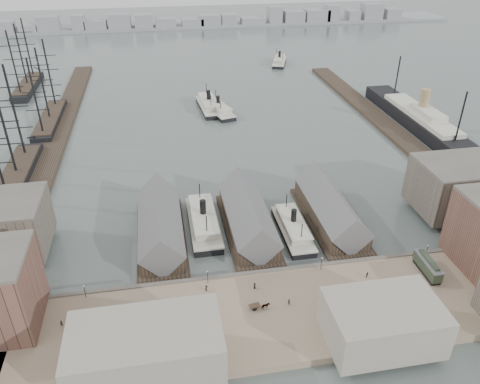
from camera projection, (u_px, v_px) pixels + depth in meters
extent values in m
plane|color=#4C5855|center=(259.00, 265.00, 128.18)|extent=(900.00, 900.00, 0.00)
cube|color=#8D765F|center=(278.00, 315.00, 110.68)|extent=(180.00, 30.00, 2.00)
cube|color=#59544C|center=(264.00, 274.00, 123.18)|extent=(180.00, 1.20, 2.30)
cube|color=#2D231C|center=(57.00, 136.00, 202.30)|extent=(10.00, 220.00, 1.60)
cube|color=#2D231C|center=(383.00, 122.00, 216.26)|extent=(10.00, 180.00, 1.60)
cube|color=#2D231C|center=(162.00, 239.00, 137.47)|extent=(14.00, 42.00, 1.20)
cube|color=#2D231C|center=(161.00, 229.00, 136.76)|extent=(12.00, 36.00, 5.00)
cube|color=#59595B|center=(160.00, 221.00, 135.45)|extent=(12.60, 37.00, 12.60)
cube|color=#2D231C|center=(248.00, 230.00, 141.47)|extent=(14.00, 42.00, 1.20)
cube|color=#2D231C|center=(248.00, 220.00, 140.76)|extent=(12.00, 36.00, 5.00)
cube|color=#59595B|center=(248.00, 213.00, 139.45)|extent=(12.60, 37.00, 12.60)
cube|color=#2D231C|center=(330.00, 222.00, 145.47)|extent=(14.00, 42.00, 1.20)
cube|color=#2D231C|center=(330.00, 212.00, 144.76)|extent=(12.00, 36.00, 5.00)
cube|color=#59595B|center=(331.00, 205.00, 143.45)|extent=(12.60, 37.00, 12.60)
cube|color=#60564C|center=(462.00, 187.00, 146.60)|extent=(28.00, 20.00, 15.00)
cube|color=gray|center=(383.00, 322.00, 100.53)|extent=(24.00, 16.00, 10.00)
cube|color=gray|center=(147.00, 352.00, 92.34)|extent=(30.00, 16.00, 12.00)
cylinder|color=black|center=(85.00, 292.00, 113.39)|extent=(0.16, 0.16, 3.60)
sphere|color=beige|center=(84.00, 286.00, 112.43)|extent=(0.44, 0.44, 0.44)
cylinder|color=black|center=(208.00, 277.00, 118.01)|extent=(0.16, 0.16, 3.60)
sphere|color=beige|center=(207.00, 272.00, 117.05)|extent=(0.44, 0.44, 0.44)
cylinder|color=black|center=(321.00, 264.00, 122.62)|extent=(0.16, 0.16, 3.60)
sphere|color=beige|center=(322.00, 258.00, 121.67)|extent=(0.44, 0.44, 0.44)
cylinder|color=black|center=(427.00, 251.00, 127.24)|extent=(0.16, 0.16, 3.60)
sphere|color=beige|center=(428.00, 246.00, 126.28)|extent=(0.44, 0.44, 0.44)
cube|color=gray|center=(178.00, 25.00, 416.61)|extent=(500.00, 40.00, 2.00)
cube|color=gray|center=(1.00, 28.00, 383.69)|extent=(20.65, 14.00, 10.28)
cube|color=gray|center=(29.00, 29.00, 387.78)|extent=(14.71, 14.00, 7.23)
cube|color=gray|center=(48.00, 24.00, 388.67)|extent=(17.63, 14.00, 13.23)
cube|color=gray|center=(79.00, 23.00, 392.35)|extent=(10.74, 14.00, 13.58)
cube|color=gray|center=(96.00, 26.00, 395.69)|extent=(18.06, 14.00, 8.64)
cube|color=gray|center=(120.00, 22.00, 397.59)|extent=(18.55, 14.00, 13.29)
cube|color=gray|center=(144.00, 22.00, 400.90)|extent=(15.33, 14.00, 12.47)
cube|color=gray|center=(166.00, 23.00, 404.68)|extent=(17.56, 14.00, 8.72)
cube|color=gray|center=(192.00, 23.00, 408.53)|extent=(18.76, 14.00, 7.63)
cube|color=gray|center=(210.00, 21.00, 410.29)|extent=(17.61, 14.00, 10.35)
cube|color=gray|center=(229.00, 20.00, 412.79)|extent=(13.38, 14.00, 10.30)
cube|color=gray|center=(252.00, 21.00, 417.00)|extent=(20.73, 14.00, 6.75)
cube|color=gray|center=(274.00, 15.00, 417.87)|extent=(11.51, 14.00, 15.57)
cube|color=gray|center=(294.00, 17.00, 421.70)|extent=(18.17, 14.00, 11.26)
cube|color=gray|center=(317.00, 16.00, 424.89)|extent=(21.81, 14.00, 11.83)
cube|color=gray|center=(331.00, 14.00, 426.10)|extent=(11.12, 14.00, 15.50)
cube|color=gray|center=(352.00, 16.00, 430.59)|extent=(10.90, 14.00, 10.29)
cube|color=gray|center=(371.00, 12.00, 432.02)|extent=(17.95, 14.00, 15.72)
cube|color=gray|center=(391.00, 15.00, 436.41)|extent=(14.21, 14.00, 10.51)
cube|color=black|center=(204.00, 225.00, 143.23)|extent=(8.28, 28.97, 1.86)
cube|color=beige|center=(204.00, 222.00, 142.55)|extent=(8.69, 28.97, 0.52)
cube|color=beige|center=(203.00, 218.00, 141.82)|extent=(6.73, 20.70, 2.28)
cube|color=beige|center=(203.00, 214.00, 141.09)|extent=(7.24, 22.76, 0.41)
cylinder|color=black|center=(203.00, 207.00, 139.95)|extent=(1.86, 1.86, 4.66)
cylinder|color=black|center=(200.00, 192.00, 147.96)|extent=(0.31, 0.31, 6.21)
cylinder|color=black|center=(207.00, 225.00, 132.14)|extent=(0.31, 0.31, 6.21)
cube|color=black|center=(293.00, 231.00, 140.60)|extent=(7.21, 25.23, 1.62)
cube|color=beige|center=(293.00, 228.00, 140.01)|extent=(7.57, 25.23, 0.45)
cube|color=beige|center=(293.00, 225.00, 139.37)|extent=(5.86, 18.02, 1.98)
cube|color=beige|center=(293.00, 221.00, 138.74)|extent=(6.31, 19.82, 0.36)
cylinder|color=black|center=(294.00, 216.00, 137.74)|extent=(1.62, 1.62, 4.05)
cylinder|color=black|center=(287.00, 202.00, 144.72)|extent=(0.27, 0.27, 5.41)
cylinder|color=black|center=(302.00, 232.00, 130.94)|extent=(0.27, 0.27, 5.41)
cube|color=black|center=(218.00, 112.00, 228.20)|extent=(14.06, 27.02, 1.67)
cube|color=beige|center=(218.00, 109.00, 227.59)|extent=(14.41, 27.12, 0.46)
cube|color=beige|center=(218.00, 107.00, 226.93)|extent=(10.74, 19.50, 2.04)
cube|color=beige|center=(218.00, 104.00, 226.28)|extent=(11.68, 21.41, 0.37)
cylinder|color=black|center=(218.00, 100.00, 225.25)|extent=(1.67, 1.67, 4.18)
cylinder|color=black|center=(216.00, 95.00, 232.44)|extent=(0.28, 0.28, 5.57)
cylinder|color=black|center=(220.00, 106.00, 218.24)|extent=(0.28, 0.28, 5.57)
cube|color=black|center=(209.00, 108.00, 232.56)|extent=(10.27, 29.77, 1.88)
cube|color=beige|center=(209.00, 105.00, 231.88)|extent=(10.68, 29.80, 0.52)
cube|color=beige|center=(209.00, 102.00, 231.14)|extent=(8.15, 21.32, 2.30)
cube|color=beige|center=(209.00, 100.00, 230.40)|extent=(8.81, 23.44, 0.42)
cylinder|color=black|center=(209.00, 95.00, 229.24)|extent=(1.88, 1.88, 4.71)
cylinder|color=black|center=(206.00, 89.00, 237.35)|extent=(0.31, 0.31, 6.27)
cylinder|color=black|center=(211.00, 102.00, 221.35)|extent=(0.31, 0.31, 6.27)
cube|color=black|center=(279.00, 63.00, 305.58)|extent=(15.04, 26.06, 1.61)
cube|color=beige|center=(279.00, 61.00, 304.99)|extent=(15.37, 26.18, 0.45)
cube|color=beige|center=(279.00, 59.00, 304.36)|extent=(11.41, 18.85, 1.97)
cube|color=beige|center=(279.00, 57.00, 303.73)|extent=(12.42, 20.69, 0.36)
cylinder|color=black|center=(280.00, 54.00, 302.73)|extent=(1.61, 1.61, 4.03)
cylinder|color=black|center=(277.00, 52.00, 309.68)|extent=(0.27, 0.27, 5.38)
cylinder|color=black|center=(283.00, 58.00, 295.97)|extent=(0.27, 0.27, 5.38)
cube|color=black|center=(13.00, 186.00, 162.37)|extent=(9.32, 64.19, 3.73)
cube|color=#2D231C|center=(11.00, 181.00, 161.27)|extent=(8.80, 57.77, 0.62)
cylinder|color=black|center=(4.00, 127.00, 159.23)|extent=(0.83, 0.83, 35.20)
cylinder|color=black|center=(15.00, 112.00, 171.96)|extent=(0.83, 0.83, 35.20)
cube|color=black|center=(50.00, 121.00, 215.46)|extent=(8.49, 49.06, 3.40)
cube|color=#2D231C|center=(50.00, 117.00, 214.46)|extent=(8.02, 44.15, 0.57)
cylinder|color=black|center=(35.00, 97.00, 192.21)|extent=(0.75, 0.75, 32.08)
cylinder|color=black|center=(43.00, 84.00, 206.80)|extent=(0.75, 0.75, 32.08)
cylinder|color=black|center=(49.00, 74.00, 221.40)|extent=(0.75, 0.75, 32.08)
cube|color=black|center=(28.00, 87.00, 259.44)|extent=(8.58, 47.64, 3.43)
cube|color=#2D231C|center=(27.00, 83.00, 258.43)|extent=(8.10, 42.88, 0.57)
cylinder|color=black|center=(13.00, 63.00, 236.53)|extent=(0.76, 0.76, 32.40)
cylinder|color=black|center=(21.00, 55.00, 250.70)|extent=(0.76, 0.76, 32.40)
cylinder|color=black|center=(27.00, 48.00, 264.87)|extent=(0.76, 0.76, 32.40)
cube|color=black|center=(420.00, 122.00, 210.78)|extent=(12.44, 90.92, 5.74)
cube|color=beige|center=(421.00, 114.00, 208.85)|extent=(10.53, 52.64, 1.91)
cube|color=beige|center=(428.00, 113.00, 203.57)|extent=(7.66, 19.14, 2.87)
cylinder|color=tan|center=(424.00, 100.00, 205.47)|extent=(4.21, 4.21, 9.57)
cube|color=black|center=(426.00, 271.00, 122.17)|extent=(2.77, 10.16, 0.85)
cube|color=#2D3B2B|center=(428.00, 266.00, 121.26)|extent=(2.89, 10.69, 2.77)
cube|color=#59595B|center=(429.00, 261.00, 120.48)|extent=(3.11, 11.12, 0.32)
imported|color=black|center=(108.00, 311.00, 109.46)|extent=(1.80, 1.76, 1.50)
cube|color=#3F2D21|center=(98.00, 316.00, 107.83)|extent=(3.00, 2.68, 0.25)
cylinder|color=black|center=(99.00, 318.00, 107.57)|extent=(0.96, 0.67, 1.10)
cylinder|color=black|center=(96.00, 315.00, 108.44)|extent=(0.96, 0.67, 1.10)
imported|color=black|center=(266.00, 306.00, 110.59)|extent=(2.12, 1.25, 1.68)
cube|color=#3F2D21|center=(255.00, 306.00, 110.56)|extent=(2.83, 1.94, 0.25)
cylinder|color=black|center=(255.00, 309.00, 110.13)|extent=(1.10, 0.28, 1.10)
cylinder|color=black|center=(255.00, 305.00, 111.34)|extent=(1.10, 0.28, 1.10)
imported|color=black|center=(376.00, 291.00, 115.24)|extent=(1.35, 1.53, 1.43)
cube|color=#3F2D21|center=(366.00, 291.00, 114.98)|extent=(2.74, 1.76, 0.25)
cylinder|color=black|center=(366.00, 294.00, 114.55)|extent=(1.10, 0.19, 1.10)
cylinder|color=black|center=(365.00, 290.00, 115.76)|extent=(1.10, 0.19, 1.10)
imported|color=black|center=(62.00, 323.00, 105.89)|extent=(0.65, 0.52, 1.63)
imported|color=black|center=(106.00, 340.00, 101.70)|extent=(0.98, 0.81, 1.82)
imported|color=black|center=(206.00, 288.00, 115.93)|extent=(1.22, 1.27, 1.74)
imported|color=black|center=(195.00, 337.00, 102.31)|extent=(1.06, 0.73, 1.67)
imported|color=black|center=(255.00, 286.00, 116.73)|extent=(0.89, 1.00, 1.71)
imported|color=black|center=(289.00, 302.00, 111.77)|extent=(0.65, 0.75, 1.71)
imported|color=black|center=(367.00, 275.00, 120.34)|extent=(1.00, 1.00, 1.64)
imported|color=black|center=(402.00, 309.00, 109.74)|extent=(0.90, 1.18, 1.61)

